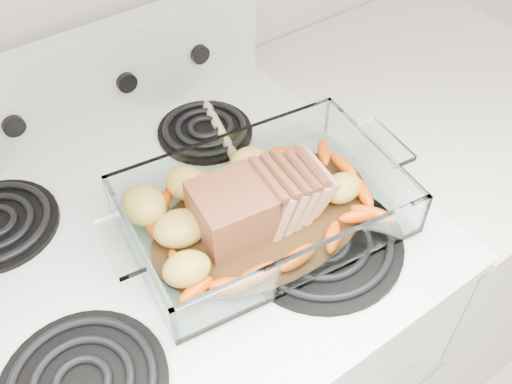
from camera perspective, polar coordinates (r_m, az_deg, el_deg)
electric_range at (r=1.26m, az=-7.30°, el=-17.45°), size 0.78×0.70×1.12m
counter_right at (r=1.53m, az=14.62°, el=-4.03°), size 0.58×0.68×0.93m
baking_dish at (r=0.86m, az=0.78°, el=-2.05°), size 0.40×0.26×0.08m
pork_roast at (r=0.83m, az=-0.35°, el=-1.41°), size 0.21×0.10×0.08m
roast_vegetables at (r=0.87m, az=-1.03°, el=-0.13°), size 0.40×0.22×0.05m
wooden_spoon at (r=0.97m, az=-1.47°, el=3.09°), size 0.08×0.27×0.02m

